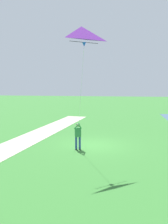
# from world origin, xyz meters

# --- Properties ---
(ground_plane) EXTENTS (120.00, 120.00, 0.00)m
(ground_plane) POSITION_xyz_m (0.00, 0.00, 0.00)
(ground_plane) COLOR #33702D
(walkway_path) EXTENTS (6.38, 32.05, 0.02)m
(walkway_path) POSITION_xyz_m (5.60, 2.00, 0.01)
(walkway_path) COLOR #B7AD99
(walkway_path) RESTS_ON ground
(person_kite_flyer) EXTENTS (0.50, 0.63, 1.83)m
(person_kite_flyer) POSITION_xyz_m (0.89, 1.35, 1.05)
(person_kite_flyer) COLOR #232328
(person_kite_flyer) RESTS_ON ground
(flying_kite) EXTENTS (1.80, 2.66, 5.50)m
(flying_kite) POSITION_xyz_m (0.30, 3.58, 6.77)
(flying_kite) COLOR purple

